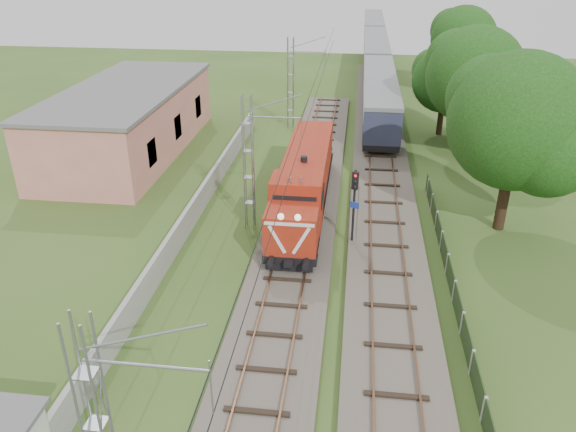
# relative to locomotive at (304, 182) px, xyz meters

# --- Properties ---
(ground) EXTENTS (140.00, 140.00, 0.00)m
(ground) POSITION_rel_locomotive_xyz_m (0.00, -14.34, -2.10)
(ground) COLOR #334C1C
(ground) RESTS_ON ground
(track_main) EXTENTS (4.20, 70.00, 0.45)m
(track_main) POSITION_rel_locomotive_xyz_m (0.00, -7.34, -1.92)
(track_main) COLOR #6B6054
(track_main) RESTS_ON ground
(track_side) EXTENTS (4.20, 80.00, 0.45)m
(track_side) POSITION_rel_locomotive_xyz_m (5.00, 5.66, -1.92)
(track_side) COLOR #6B6054
(track_side) RESTS_ON ground
(catenary) EXTENTS (3.31, 70.00, 8.00)m
(catenary) POSITION_rel_locomotive_xyz_m (-2.95, -2.34, 1.95)
(catenary) COLOR gray
(catenary) RESTS_ON ground
(boundary_wall) EXTENTS (0.25, 40.00, 1.50)m
(boundary_wall) POSITION_rel_locomotive_xyz_m (-6.50, -2.34, -1.35)
(boundary_wall) COLOR #9E9E99
(boundary_wall) RESTS_ON ground
(station_building) EXTENTS (8.40, 20.40, 5.22)m
(station_building) POSITION_rel_locomotive_xyz_m (-15.00, 9.66, 0.53)
(station_building) COLOR tan
(station_building) RESTS_ON ground
(fence) EXTENTS (0.12, 32.00, 1.20)m
(fence) POSITION_rel_locomotive_xyz_m (8.00, -11.34, -1.50)
(fence) COLOR black
(fence) RESTS_ON ground
(locomotive) EXTENTS (2.77, 15.79, 4.01)m
(locomotive) POSITION_rel_locomotive_xyz_m (0.00, 0.00, 0.00)
(locomotive) COLOR black
(locomotive) RESTS_ON ground
(coach_rake) EXTENTS (3.01, 67.08, 3.48)m
(coach_rake) POSITION_rel_locomotive_xyz_m (5.00, 43.62, 0.40)
(coach_rake) COLOR black
(coach_rake) RESTS_ON ground
(signal_post) EXTENTS (0.48, 0.39, 4.53)m
(signal_post) POSITION_rel_locomotive_xyz_m (3.09, -3.94, 1.01)
(signal_post) COLOR black
(signal_post) RESTS_ON ground
(tree_a) EXTENTS (8.03, 7.65, 10.41)m
(tree_a) POSITION_rel_locomotive_xyz_m (11.83, -0.73, 4.39)
(tree_a) COLOR #362216
(tree_a) RESTS_ON ground
(tree_b) EXTENTS (7.72, 7.35, 10.01)m
(tree_b) POSITION_rel_locomotive_xyz_m (11.76, 12.08, 4.14)
(tree_b) COLOR #362216
(tree_b) RESTS_ON ground
(tree_c) EXTENTS (5.88, 5.60, 7.62)m
(tree_c) POSITION_rel_locomotive_xyz_m (10.36, 17.28, 2.65)
(tree_c) COLOR #362216
(tree_c) RESTS_ON ground
(tree_d) EXTENTS (7.28, 6.93, 9.44)m
(tree_d) POSITION_rel_locomotive_xyz_m (13.95, 31.96, 3.79)
(tree_d) COLOR #362216
(tree_d) RESTS_ON ground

